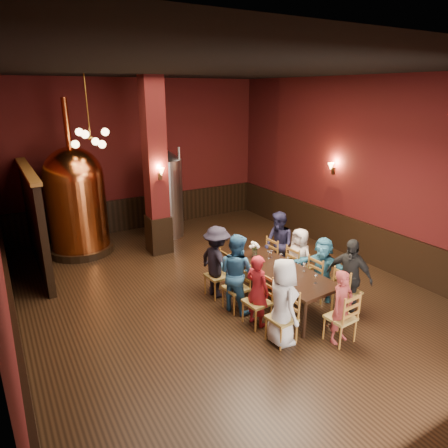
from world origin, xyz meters
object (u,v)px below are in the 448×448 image
person_0 (283,302)px  person_2 (236,273)px  copper_kettle (76,200)px  rose_vase (255,247)px  steel_vessel (164,192)px  person_1 (257,290)px  dining_table (280,273)px

person_0 → person_2: bearing=15.7°
copper_kettle → rose_vase: copper_kettle is taller
person_0 → rose_vase: person_0 is taller
person_0 → person_2: size_ratio=0.98×
copper_kettle → rose_vase: bearing=-56.4°
copper_kettle → steel_vessel: 2.47m
person_2 → steel_vessel: size_ratio=0.60×
person_1 → person_2: (-0.05, 0.66, 0.10)m
copper_kettle → rose_vase: size_ratio=10.67×
person_0 → person_1: person_0 is taller
dining_table → copper_kettle: 5.74m
dining_table → rose_vase: rose_vase is taller
person_1 → rose_vase: person_1 is taller
person_0 → rose_vase: bearing=-8.6°
dining_table → person_1: size_ratio=1.78×
steel_vessel → person_1: bearing=-94.4°
person_1 → copper_kettle: copper_kettle is taller
person_0 → person_1: bearing=15.7°
person_1 → copper_kettle: 5.73m
copper_kettle → steel_vessel: (2.47, 0.07, -0.13)m
person_0 → copper_kettle: copper_kettle is taller
person_0 → person_1: (-0.05, 0.67, -0.08)m
rose_vase → copper_kettle: bearing=123.6°
person_2 → copper_kettle: copper_kettle is taller
person_1 → dining_table: bearing=-79.5°
person_1 → rose_vase: 1.37m
rose_vase → person_2: bearing=-148.1°
person_2 → rose_vase: bearing=-79.9°
rose_vase → person_0: bearing=-110.4°
dining_table → person_1: (-0.83, -0.39, 0.00)m
dining_table → person_2: size_ratio=1.56×
person_0 → copper_kettle: 6.36m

